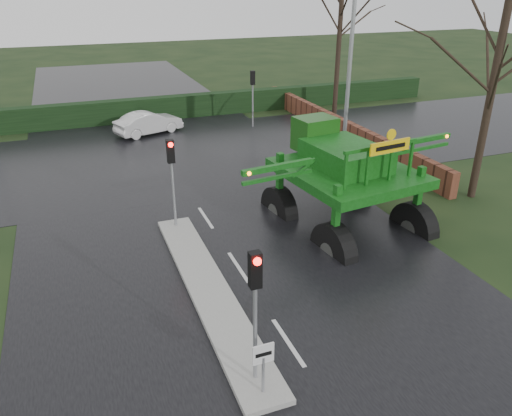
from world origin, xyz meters
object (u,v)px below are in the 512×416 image
object	(u,v)px
traffic_signal_far	(253,86)
white_sedan	(150,134)
traffic_signal_mid	(172,165)
crop_sprayer	(334,183)
keep_left_sign	(263,361)
traffic_signal_near	(255,290)
street_light_right	(346,42)

from	to	relation	value
traffic_signal_far	white_sedan	size ratio (longest dim) A/B	0.86
traffic_signal_mid	crop_sprayer	bearing A→B (deg)	-35.66
keep_left_sign	traffic_signal_near	xyz separation A→B (m)	(0.00, 0.49, 1.53)
traffic_signal_mid	traffic_signal_far	xyz separation A→B (m)	(7.80, 12.52, 0.00)
street_light_right	crop_sprayer	distance (m)	9.87
traffic_signal_mid	traffic_signal_near	bearing A→B (deg)	-90.00
keep_left_sign	crop_sprayer	xyz separation A→B (m)	(4.74, 5.59, 1.42)
white_sedan	traffic_signal_far	bearing A→B (deg)	-116.05
keep_left_sign	street_light_right	size ratio (longest dim) A/B	0.14
traffic_signal_far	street_light_right	distance (m)	8.86
traffic_signal_near	keep_left_sign	bearing A→B (deg)	-90.00
street_light_right	crop_sprayer	bearing A→B (deg)	-121.01
street_light_right	crop_sprayer	world-z (taller)	street_light_right
traffic_signal_far	street_light_right	world-z (taller)	street_light_right
keep_left_sign	crop_sprayer	size ratio (longest dim) A/B	0.14
traffic_signal_near	white_sedan	size ratio (longest dim) A/B	0.86
keep_left_sign	white_sedan	size ratio (longest dim) A/B	0.33
traffic_signal_far	street_light_right	xyz separation A→B (m)	(1.69, -8.01, 3.40)
crop_sprayer	traffic_signal_mid	bearing A→B (deg)	137.12
traffic_signal_mid	crop_sprayer	xyz separation A→B (m)	(4.74, -3.40, -0.11)
keep_left_sign	white_sedan	distance (m)	22.27
white_sedan	traffic_signal_mid	bearing A→B (deg)	154.50
crop_sprayer	street_light_right	bearing A→B (deg)	51.77
keep_left_sign	traffic_signal_far	distance (m)	22.93
traffic_signal_mid	keep_left_sign	bearing A→B (deg)	-90.00
crop_sprayer	white_sedan	bearing A→B (deg)	94.53
keep_left_sign	traffic_signal_near	size ratio (longest dim) A/B	0.38
traffic_signal_far	white_sedan	bearing A→B (deg)	-6.10
keep_left_sign	white_sedan	bearing A→B (deg)	86.69
keep_left_sign	white_sedan	world-z (taller)	keep_left_sign
keep_left_sign	traffic_signal_mid	distance (m)	9.12
traffic_signal_mid	crop_sprayer	distance (m)	5.84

